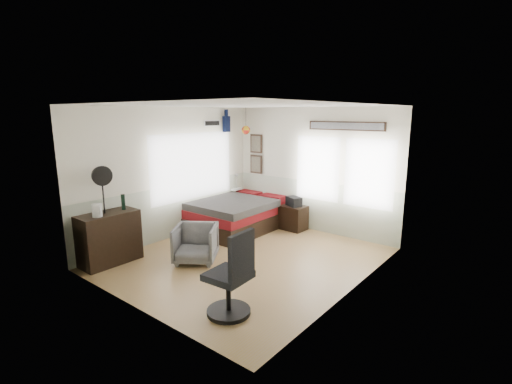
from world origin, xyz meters
TOP-DOWN VIEW (x-y plane):
  - ground_plane at (0.00, 0.00)m, footprint 4.00×4.50m
  - room_shell at (-0.08, 0.19)m, footprint 4.02×4.52m
  - wall_decor at (-1.10, 1.96)m, footprint 3.55×1.32m
  - bed at (-1.30, 1.23)m, footprint 1.57×2.15m
  - dresser at (-1.74, -1.62)m, footprint 0.48×1.00m
  - armchair at (-0.62, -0.65)m, footprint 1.00×1.00m
  - nightstand at (-0.29, 1.99)m, footprint 0.55×0.45m
  - task_chair at (1.09, -1.57)m, footprint 0.58×0.58m
  - kettle at (-1.65, -1.84)m, footprint 0.19×0.16m
  - bottle at (-1.73, -1.31)m, footprint 0.07×0.07m
  - stand_fan at (-1.74, -1.66)m, footprint 0.14×0.33m
  - black_bag at (-0.29, 1.99)m, footprint 0.41×0.34m

SIDE VIEW (x-z plane):
  - ground_plane at x=0.00m, z-range -0.01..0.00m
  - nightstand at x=-0.29m, z-range 0.00..0.54m
  - armchair at x=-0.62m, z-range 0.00..0.66m
  - bed at x=-1.30m, z-range -0.01..0.68m
  - dresser at x=-1.74m, z-range 0.00..0.90m
  - task_chair at x=1.09m, z-range -0.11..1.04m
  - black_bag at x=-0.29m, z-range 0.54..0.75m
  - kettle at x=-1.65m, z-range 0.90..1.12m
  - bottle at x=-1.73m, z-range 0.90..1.18m
  - stand_fan at x=-1.74m, z-range 1.13..1.94m
  - room_shell at x=-0.08m, z-range 0.26..2.97m
  - wall_decor at x=-1.10m, z-range 1.38..2.82m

